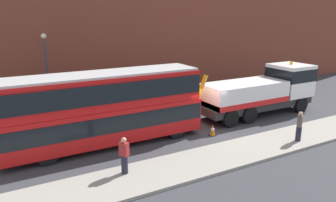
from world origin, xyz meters
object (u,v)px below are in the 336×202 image
at_px(recovery_tow_truck, 263,90).
at_px(double_decker_bus, 105,106).
at_px(pedestrian_onlooker, 124,156).
at_px(street_lamp, 47,69).
at_px(traffic_cone_near_bus, 213,130).
at_px(pedestrian_bystander, 299,127).

distance_m(recovery_tow_truck, double_decker_bus, 11.72).
xyz_separation_m(pedestrian_onlooker, street_lamp, (-1.36, 10.38, 2.49)).
height_order(double_decker_bus, pedestrian_onlooker, double_decker_bus).
distance_m(double_decker_bus, traffic_cone_near_bus, 6.54).
distance_m(pedestrian_bystander, traffic_cone_near_bus, 4.85).
bearing_deg(pedestrian_bystander, pedestrian_onlooker, 49.75).
bearing_deg(street_lamp, pedestrian_bystander, -45.50).
height_order(recovery_tow_truck, pedestrian_onlooker, recovery_tow_truck).
distance_m(pedestrian_onlooker, pedestrian_bystander, 10.04).
relative_size(double_decker_bus, street_lamp, 1.90).
height_order(recovery_tow_truck, double_decker_bus, double_decker_bus).
height_order(double_decker_bus, pedestrian_bystander, double_decker_bus).
relative_size(recovery_tow_truck, pedestrian_onlooker, 5.93).
relative_size(pedestrian_bystander, street_lamp, 0.29).
distance_m(double_decker_bus, pedestrian_bystander, 10.85).
distance_m(recovery_tow_truck, traffic_cone_near_bus, 6.14).
bearing_deg(double_decker_bus, recovery_tow_truck, 0.25).
relative_size(recovery_tow_truck, traffic_cone_near_bus, 14.09).
bearing_deg(pedestrian_onlooker, recovery_tow_truck, -12.96).
bearing_deg(traffic_cone_near_bus, pedestrian_bystander, -43.40).
distance_m(recovery_tow_truck, pedestrian_onlooker, 12.83).
height_order(pedestrian_bystander, traffic_cone_near_bus, pedestrian_bystander).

